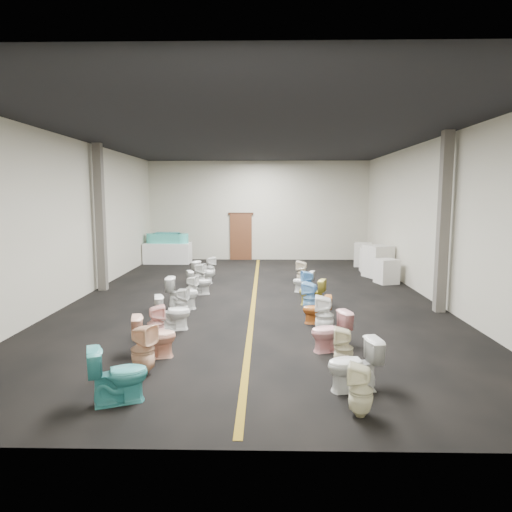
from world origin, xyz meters
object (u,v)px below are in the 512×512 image
object	(u,v)px
appliance_crate_d	(363,255)
toilet_right_9	(303,281)
toilet_left_1	(143,350)
toilet_right_7	(312,292)
toilet_right_1	(354,365)
toilet_left_8	(199,282)
appliance_crate_a	(387,271)
appliance_crate_c	(371,261)
toilet_right_8	(308,284)
toilet_left_0	(118,374)
toilet_left_7	(192,288)
toilet_left_2	(154,336)
toilet_left_11	(210,268)
toilet_left_5	(182,303)
bathtub	(167,239)
toilet_left_9	(199,276)
toilet_right_2	(343,348)
toilet_right_4	(324,316)
toilet_right_0	(361,390)
toilet_left_10	(204,272)
toilet_right_3	(330,331)
display_table	(168,253)
toilet_left_6	(182,293)
toilet_left_4	(173,312)
toilet_right_5	(317,309)
appliance_crate_b	(378,261)
toilet_right_6	(310,298)
toilet_right_10	(302,273)

from	to	relation	value
appliance_crate_d	toilet_right_9	size ratio (longest dim) A/B	1.47
toilet_left_1	toilet_right_7	size ratio (longest dim) A/B	1.18
toilet_right_1	toilet_left_8	bearing A→B (deg)	-163.76
appliance_crate_a	appliance_crate_c	xyz separation A→B (m)	(0.00, 2.30, 0.03)
toilet_left_1	toilet_right_8	bearing A→B (deg)	-5.86
toilet_left_0	toilet_right_8	world-z (taller)	toilet_left_0
toilet_left_8	toilet_right_8	world-z (taller)	toilet_right_8
toilet_left_7	toilet_right_7	distance (m)	3.35
toilet_left_2	toilet_left_11	size ratio (longest dim) A/B	1.02
appliance_crate_a	toilet_left_5	bearing A→B (deg)	-143.80
toilet_left_8	toilet_right_8	bearing A→B (deg)	-116.81
bathtub	toilet_right_1	size ratio (longest dim) A/B	2.29
toilet_left_9	toilet_right_1	distance (m)	8.34
toilet_right_2	toilet_right_4	xyz separation A→B (m)	(-0.08, 1.87, 0.07)
toilet_right_0	toilet_left_10	bearing A→B (deg)	-143.11
toilet_left_11	toilet_right_3	distance (m)	8.29
toilet_left_5	toilet_right_3	world-z (taller)	toilet_right_3
display_table	appliance_crate_c	distance (m)	8.65
toilet_left_6	toilet_right_1	size ratio (longest dim) A/B	1.03
toilet_right_7	toilet_left_0	bearing A→B (deg)	-9.91
appliance_crate_c	toilet_right_3	world-z (taller)	appliance_crate_c
toilet_left_4	appliance_crate_d	bearing A→B (deg)	-46.99
toilet_right_5	toilet_left_5	bearing A→B (deg)	-93.55
appliance_crate_b	appliance_crate_a	bearing A→B (deg)	-90.00
toilet_left_0	toilet_left_1	world-z (taller)	toilet_left_1
toilet_left_7	toilet_right_2	bearing A→B (deg)	-129.76
toilet_right_6	toilet_left_0	bearing A→B (deg)	-10.25
appliance_crate_a	toilet_right_0	distance (m)	9.82
appliance_crate_b	toilet_left_7	xyz separation A→B (m)	(-6.14, -3.90, -0.23)
toilet_left_0	toilet_right_8	distance (m)	7.54
toilet_left_7	toilet_right_6	xyz separation A→B (m)	(3.18, -1.47, 0.06)
appliance_crate_a	toilet_left_6	bearing A→B (deg)	-149.92
toilet_right_7	toilet_right_8	world-z (taller)	toilet_right_8
display_table	toilet_right_10	bearing A→B (deg)	-42.41
appliance_crate_d	toilet_right_5	world-z (taller)	appliance_crate_d
toilet_left_9	appliance_crate_c	bearing A→B (deg)	-48.20
toilet_right_1	toilet_right_2	distance (m)	0.87
toilet_right_5	toilet_right_10	bearing A→B (deg)	-175.07
toilet_right_6	toilet_right_10	xyz separation A→B (m)	(0.10, 3.69, 0.00)
toilet_right_0	toilet_left_1	bearing A→B (deg)	-95.57
toilet_left_2	toilet_right_10	bearing A→B (deg)	-38.57
appliance_crate_b	toilet_left_1	xyz separation A→B (m)	(-6.07, -9.25, -0.15)
toilet_left_10	toilet_right_6	size ratio (longest dim) A/B	0.90
toilet_right_0	toilet_right_2	xyz separation A→B (m)	(0.06, 1.68, 0.00)
toilet_right_8	toilet_left_6	bearing A→B (deg)	-79.48
appliance_crate_d	toilet_left_0	size ratio (longest dim) A/B	1.18
toilet_left_1	toilet_left_5	world-z (taller)	toilet_left_1
toilet_left_8	toilet_right_5	distance (m)	4.41
toilet_left_6	toilet_left_11	size ratio (longest dim) A/B	1.08
toilet_left_0	toilet_left_4	distance (m)	3.57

